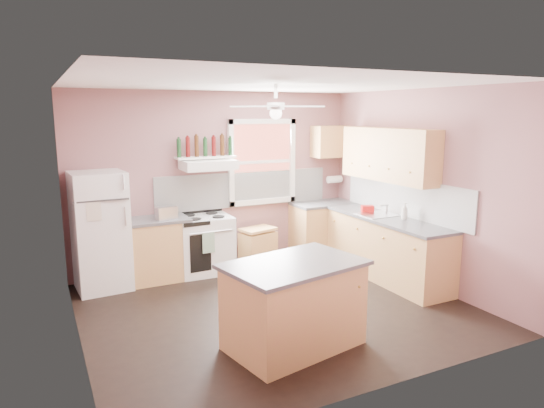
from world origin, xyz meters
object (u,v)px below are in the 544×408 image
stove (204,245)px  island (294,307)px  refrigerator (100,231)px  cart (258,249)px  toaster (166,213)px

stove → island: same height
refrigerator → stove: refrigerator is taller
refrigerator → island: 3.06m
refrigerator → cart: size_ratio=3.05×
island → toaster: bearing=92.9°
toaster → cart: size_ratio=0.53×
toaster → refrigerator: bearing=167.9°
cart → island: 2.76m
refrigerator → cart: (2.34, 0.00, -0.54)m
stove → cart: (0.87, -0.04, -0.17)m
refrigerator → toaster: bearing=-8.3°
refrigerator → stove: size_ratio=1.88×
refrigerator → island: refrigerator is taller
stove → toaster: bearing=-167.3°
refrigerator → stove: bearing=-2.2°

